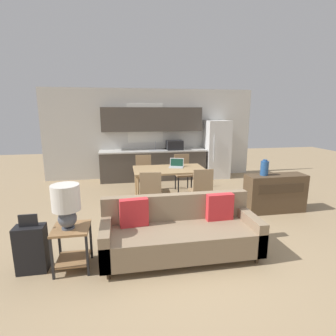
% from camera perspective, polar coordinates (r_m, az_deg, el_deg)
% --- Properties ---
extents(ground_plane, '(20.00, 20.00, 0.00)m').
position_cam_1_polar(ground_plane, '(4.11, 4.52, -17.59)').
color(ground_plane, '#9E8460').
extents(wall_back, '(6.40, 0.07, 2.70)m').
position_cam_1_polar(wall_back, '(8.15, -3.60, 7.43)').
color(wall_back, silver).
rests_on(wall_back, ground_plane).
extents(kitchen_counter, '(3.16, 0.65, 2.15)m').
position_cam_1_polar(kitchen_counter, '(7.92, -3.19, 3.57)').
color(kitchen_counter, '#4C443D').
rests_on(kitchen_counter, ground_plane).
extents(refrigerator, '(0.71, 0.71, 1.76)m').
position_cam_1_polar(refrigerator, '(8.30, 10.53, 4.05)').
color(refrigerator, white).
rests_on(refrigerator, ground_plane).
extents(dining_table, '(1.59, 0.94, 0.78)m').
position_cam_1_polar(dining_table, '(5.90, 0.27, -0.72)').
color(dining_table, tan).
rests_on(dining_table, ground_plane).
extents(couch, '(2.19, 0.80, 0.84)m').
position_cam_1_polar(couch, '(3.87, 2.57, -13.86)').
color(couch, '#3D2D1E').
rests_on(couch, ground_plane).
extents(side_table, '(0.46, 0.46, 0.58)m').
position_cam_1_polar(side_table, '(3.75, -20.15, -14.70)').
color(side_table, olive).
rests_on(side_table, ground_plane).
extents(table_lamp, '(0.35, 0.35, 0.58)m').
position_cam_1_polar(table_lamp, '(3.53, -21.30, -7.07)').
color(table_lamp, '#4C515B').
rests_on(table_lamp, side_table).
extents(credenza, '(1.23, 0.41, 0.78)m').
position_cam_1_polar(credenza, '(5.85, 22.25, -5.08)').
color(credenza, brown).
rests_on(credenza, ground_plane).
extents(vase, '(0.16, 0.16, 0.32)m').
position_cam_1_polar(vase, '(5.59, 20.26, 0.01)').
color(vase, '#234C84').
rests_on(vase, credenza).
extents(dining_chair_near_left, '(0.47, 0.47, 0.94)m').
position_cam_1_polar(dining_chair_near_left, '(5.05, -3.77, -5.34)').
color(dining_chair_near_left, '#997A56').
rests_on(dining_chair_near_left, ground_plane).
extents(dining_chair_far_right, '(0.43, 0.43, 0.94)m').
position_cam_1_polar(dining_chair_far_right, '(6.84, 3.20, -0.63)').
color(dining_chair_far_right, '#997A56').
rests_on(dining_chair_far_right, ground_plane).
extents(dining_chair_near_right, '(0.42, 0.42, 0.94)m').
position_cam_1_polar(dining_chair_near_right, '(5.32, 7.24, -4.50)').
color(dining_chair_near_right, '#997A56').
rests_on(dining_chair_near_right, ground_plane).
extents(dining_chair_far_left, '(0.44, 0.44, 0.94)m').
position_cam_1_polar(dining_chair_far_left, '(6.71, -5.31, -0.92)').
color(dining_chair_far_left, '#997A56').
rests_on(dining_chair_far_left, ground_plane).
extents(laptop, '(0.39, 0.35, 0.20)m').
position_cam_1_polar(laptop, '(6.04, 1.85, 0.65)').
color(laptop, '#B7BABC').
rests_on(laptop, dining_table).
extents(suitcase, '(0.37, 0.22, 0.78)m').
position_cam_1_polar(suitcase, '(3.93, -27.58, -15.27)').
color(suitcase, black).
rests_on(suitcase, ground_plane).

